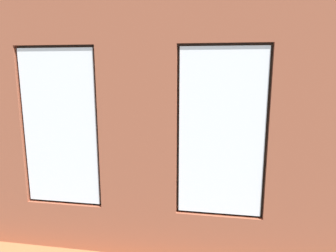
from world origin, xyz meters
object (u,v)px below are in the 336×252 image
at_px(potted_plant_corner_near_left, 285,135).
at_px(potted_plant_between_couches, 264,183).
at_px(tv_flatscreen, 54,128).
at_px(papasan_chair, 172,137).
at_px(coffee_table, 172,154).
at_px(table_plant_small, 164,145).
at_px(potted_plant_by_left_couch, 269,151).
at_px(potted_plant_mid_room_small, 226,145).
at_px(remote_silver, 150,153).
at_px(couch_left, 303,174).
at_px(cup_ceramic, 172,150).
at_px(couch_by_window, 159,206).
at_px(candle_jar, 191,149).
at_px(potted_plant_near_tv, 55,155).
at_px(media_console, 56,154).
at_px(potted_plant_foreground_right, 93,126).

distance_m(potted_plant_corner_near_left, potted_plant_between_couches, 4.25).
height_order(tv_flatscreen, papasan_chair, tv_flatscreen).
distance_m(coffee_table, potted_plant_between_couches, 2.93).
bearing_deg(table_plant_small, potted_plant_by_left_couch, -164.47).
bearing_deg(potted_plant_mid_room_small, remote_silver, 27.86).
bearing_deg(table_plant_small, potted_plant_mid_room_small, -155.16).
height_order(coffee_table, tv_flatscreen, tv_flatscreen).
bearing_deg(couch_left, papasan_chair, -130.53).
relative_size(tv_flatscreen, potted_plant_by_left_couch, 1.91).
xyz_separation_m(papasan_chair, potted_plant_between_couches, (-1.86, 3.87, 0.30)).
bearing_deg(couch_left, potted_plant_mid_room_small, -138.86).
height_order(cup_ceramic, tv_flatscreen, tv_flatscreen).
relative_size(couch_by_window, potted_plant_corner_near_left, 2.43).
xyz_separation_m(coffee_table, potted_plant_by_left_couch, (-2.24, -0.78, -0.03)).
relative_size(candle_jar, potted_plant_near_tv, 0.12).
bearing_deg(potted_plant_near_tv, potted_plant_corner_near_left, -152.85).
bearing_deg(potted_plant_near_tv, couch_by_window, 148.42).
xyz_separation_m(coffee_table, potted_plant_corner_near_left, (-2.79, -1.70, 0.17)).
bearing_deg(coffee_table, potted_plant_mid_room_small, -148.06).
xyz_separation_m(tv_flatscreen, potted_plant_near_tv, (-0.55, 0.97, -0.35)).
bearing_deg(media_console, couch_left, 172.53).
distance_m(couch_by_window, coffee_table, 2.45).
distance_m(couch_by_window, potted_plant_by_left_couch, 3.83).
distance_m(couch_by_window, couch_left, 3.03).
relative_size(couch_left, coffee_table, 1.34).
bearing_deg(remote_silver, papasan_chair, 164.16).
bearing_deg(papasan_chair, couch_by_window, 95.82).
bearing_deg(papasan_chair, couch_left, 143.10).
height_order(cup_ceramic, papasan_chair, papasan_chair).
xyz_separation_m(coffee_table, potted_plant_near_tv, (2.30, 0.91, 0.15)).
relative_size(tv_flatscreen, papasan_chair, 0.95).
xyz_separation_m(tv_flatscreen, potted_plant_corner_near_left, (-5.65, -1.65, -0.33)).
bearing_deg(tv_flatscreen, candle_jar, -178.35).
distance_m(cup_ceramic, potted_plant_mid_room_small, 1.44).
xyz_separation_m(table_plant_small, tv_flatscreen, (2.66, 0.05, 0.31)).
distance_m(cup_ceramic, potted_plant_near_tv, 2.48).
relative_size(coffee_table, potted_plant_corner_near_left, 1.84).
relative_size(couch_by_window, potted_plant_mid_room_small, 3.04).
bearing_deg(potted_plant_mid_room_small, tv_flatscreen, 9.84).
bearing_deg(potted_plant_near_tv, cup_ceramic, -158.38).
xyz_separation_m(cup_ceramic, potted_plant_corner_near_left, (-2.79, -1.70, 0.07)).
relative_size(remote_silver, potted_plant_foreground_right, 0.14).
height_order(potted_plant_corner_near_left, potted_plant_foreground_right, potted_plant_foreground_right).
relative_size(couch_left, potted_plant_mid_room_small, 3.08).
xyz_separation_m(candle_jar, remote_silver, (0.89, 0.28, -0.04)).
xyz_separation_m(couch_left, tv_flatscreen, (5.50, -0.72, 0.55)).
relative_size(cup_ceramic, remote_silver, 0.61).
relative_size(tv_flatscreen, potted_plant_mid_room_small, 1.59).
distance_m(couch_left, potted_plant_foreground_right, 5.70).
bearing_deg(candle_jar, table_plant_small, 3.97).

